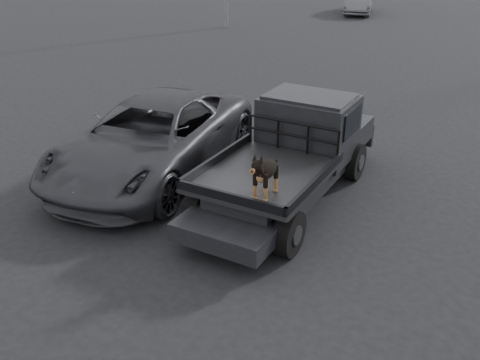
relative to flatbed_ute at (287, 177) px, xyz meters
The scene contains 7 objects.
ground 1.67m from the flatbed_ute, 63.57° to the right, with size 120.00×120.00×0.00m, color black.
flatbed_ute is the anchor object (origin of this frame).
ute_cab 1.31m from the flatbed_ute, 90.00° to the left, with size 1.72×1.30×0.88m, color black, non-canonical shape.
headache_rack 0.76m from the flatbed_ute, 90.00° to the left, with size 1.80×0.08×0.55m, color black, non-canonical shape.
dog 1.88m from the flatbed_ute, 77.23° to the right, with size 0.32×0.60×0.74m, color black, non-canonical shape.
parked_suv 2.95m from the flatbed_ute, behind, with size 2.56×5.55×1.54m, color #323237.
distant_car_a 23.78m from the flatbed_ute, 104.74° to the left, with size 1.43×4.10×1.35m, color #535458.
Camera 1 is at (2.93, -6.88, 4.77)m, focal length 40.00 mm.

